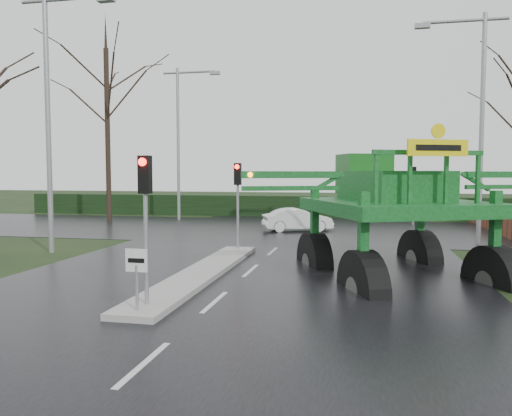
% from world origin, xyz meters
% --- Properties ---
extents(ground, '(140.00, 140.00, 0.00)m').
position_xyz_m(ground, '(0.00, 0.00, 0.00)').
color(ground, black).
rests_on(ground, ground).
extents(road_main, '(14.00, 80.00, 0.02)m').
position_xyz_m(road_main, '(0.00, 10.00, 0.00)').
color(road_main, black).
rests_on(road_main, ground).
extents(road_cross, '(80.00, 12.00, 0.02)m').
position_xyz_m(road_cross, '(0.00, 16.00, 0.01)').
color(road_cross, black).
rests_on(road_cross, ground).
extents(median_island, '(1.20, 10.00, 0.16)m').
position_xyz_m(median_island, '(-1.30, 3.00, 0.09)').
color(median_island, gray).
rests_on(median_island, ground).
extents(hedge_row, '(44.00, 0.90, 1.50)m').
position_xyz_m(hedge_row, '(0.00, 24.00, 0.75)').
color(hedge_row, black).
rests_on(hedge_row, ground).
extents(brick_wall, '(0.40, 20.00, 1.20)m').
position_xyz_m(brick_wall, '(10.50, 16.00, 0.60)').
color(brick_wall, '#592D1E').
rests_on(brick_wall, ground).
extents(keep_left_sign, '(0.50, 0.07, 1.35)m').
position_xyz_m(keep_left_sign, '(-1.30, -1.50, 1.06)').
color(keep_left_sign, gray).
rests_on(keep_left_sign, ground).
extents(traffic_signal_near, '(0.26, 0.33, 3.52)m').
position_xyz_m(traffic_signal_near, '(-1.30, -1.01, 2.59)').
color(traffic_signal_near, gray).
rests_on(traffic_signal_near, ground).
extents(traffic_signal_mid, '(0.26, 0.33, 3.52)m').
position_xyz_m(traffic_signal_mid, '(-1.30, 7.49, 2.59)').
color(traffic_signal_mid, gray).
rests_on(traffic_signal_mid, ground).
extents(traffic_signal_far, '(0.26, 0.33, 3.52)m').
position_xyz_m(traffic_signal_far, '(6.50, 20.01, 2.59)').
color(traffic_signal_far, gray).
rests_on(traffic_signal_far, ground).
extents(street_light_left_near, '(3.85, 0.30, 10.00)m').
position_xyz_m(street_light_left_near, '(-8.19, 6.00, 5.99)').
color(street_light_left_near, gray).
rests_on(street_light_left_near, ground).
extents(street_light_right, '(3.85, 0.30, 10.00)m').
position_xyz_m(street_light_right, '(8.19, 12.00, 5.99)').
color(street_light_right, gray).
rests_on(street_light_right, ground).
extents(street_light_left_far, '(3.85, 0.30, 10.00)m').
position_xyz_m(street_light_left_far, '(-8.19, 20.00, 5.99)').
color(street_light_left_far, gray).
rests_on(street_light_left_far, ground).
extents(tree_left_far, '(7.70, 7.70, 13.26)m').
position_xyz_m(tree_left_far, '(-12.50, 18.00, 7.15)').
color(tree_left_far, black).
rests_on(tree_left_far, ground).
extents(crop_sprayer, '(9.14, 7.51, 5.55)m').
position_xyz_m(crop_sprayer, '(3.39, 2.23, 2.62)').
color(crop_sprayer, black).
rests_on(crop_sprayer, ground).
extents(white_sedan, '(3.94, 2.60, 1.23)m').
position_xyz_m(white_sedan, '(0.07, 15.26, 0.00)').
color(white_sedan, white).
rests_on(white_sedan, ground).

